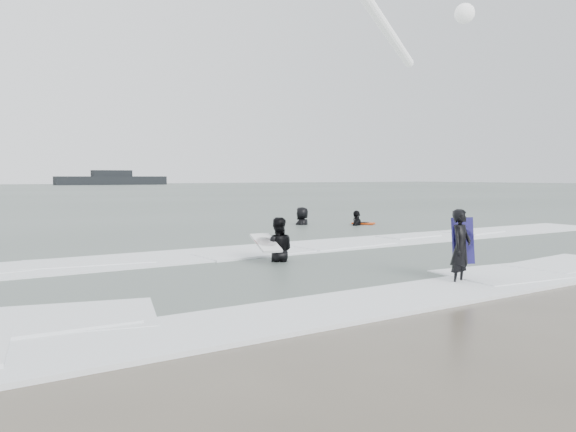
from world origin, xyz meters
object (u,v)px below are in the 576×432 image
surfer_centre (460,284)px  surfer_right_near (357,227)px  vessel_horizon (112,180)px  surfer_wading (278,263)px  surfer_right_far (302,226)px

surfer_centre → surfer_right_near: surfer_right_near is taller
surfer_right_near → surfer_centre: bearing=27.4°
surfer_centre → vessel_horizon: (27.99, 136.30, 1.37)m
surfer_wading → vessel_horizon: bearing=-71.5°
surfer_wading → surfer_right_near: size_ratio=0.92×
surfer_right_near → surfer_right_far: size_ratio=0.94×
surfer_right_near → surfer_right_far: (-1.84, 1.52, 0.00)m
surfer_right_near → vessel_horizon: 126.78m
vessel_horizon → surfer_right_near: bearing=-99.8°
surfer_right_far → vessel_horizon: (23.35, 123.42, 1.37)m
surfer_wading → vessel_horizon: size_ratio=0.06×
surfer_wading → surfer_centre: bearing=142.7°
surfer_wading → vessel_horizon: vessel_horizon is taller
surfer_wading → surfer_right_far: (6.34, 8.56, 0.00)m
surfer_centre → vessel_horizon: bearing=60.2°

